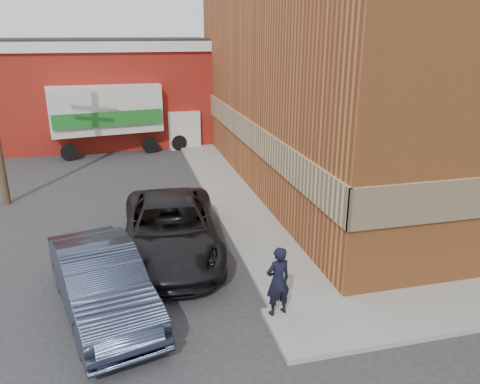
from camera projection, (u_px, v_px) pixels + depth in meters
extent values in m
plane|color=#28282B|center=(282.00, 310.00, 10.57)|extent=(90.00, 90.00, 0.00)
cube|color=#AD5D2C|center=(409.00, 69.00, 19.31)|extent=(14.00, 18.00, 9.00)
cube|color=tan|center=(244.00, 130.00, 18.41)|extent=(0.08, 18.16, 1.00)
cube|color=gray|center=(224.00, 185.00, 18.94)|extent=(1.80, 18.00, 0.12)
cube|color=maroon|center=(70.00, 95.00, 26.72)|extent=(16.00, 8.00, 5.00)
cube|color=silver|center=(64.00, 45.00, 25.82)|extent=(16.30, 8.30, 0.50)
cube|color=black|center=(63.00, 39.00, 25.72)|extent=(16.00, 8.00, 0.10)
imported|color=black|center=(278.00, 281.00, 9.99)|extent=(0.65, 0.49, 1.59)
imported|color=#2B3247|center=(102.00, 282.00, 10.23)|extent=(2.74, 4.92, 1.54)
imported|color=black|center=(171.00, 229.00, 12.97)|extent=(3.04, 5.84, 1.57)
cube|color=silver|center=(105.00, 108.00, 23.57)|extent=(5.66, 2.95, 2.34)
cube|color=#1D6F24|center=(109.00, 119.00, 22.74)|extent=(5.16, 0.81, 0.72)
cube|color=silver|center=(174.00, 128.00, 25.28)|extent=(1.90, 2.20, 1.98)
cylinder|color=black|center=(69.00, 152.00, 22.68)|extent=(0.84, 0.39, 0.81)
cylinder|color=black|center=(67.00, 144.00, 24.25)|extent=(0.84, 0.39, 0.81)
cylinder|color=black|center=(150.00, 145.00, 24.13)|extent=(0.84, 0.39, 0.81)
cylinder|color=black|center=(143.00, 138.00, 25.70)|extent=(0.84, 0.39, 0.81)
cylinder|color=black|center=(179.00, 142.00, 24.69)|extent=(0.84, 0.39, 0.81)
cylinder|color=black|center=(170.00, 136.00, 26.26)|extent=(0.84, 0.39, 0.81)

